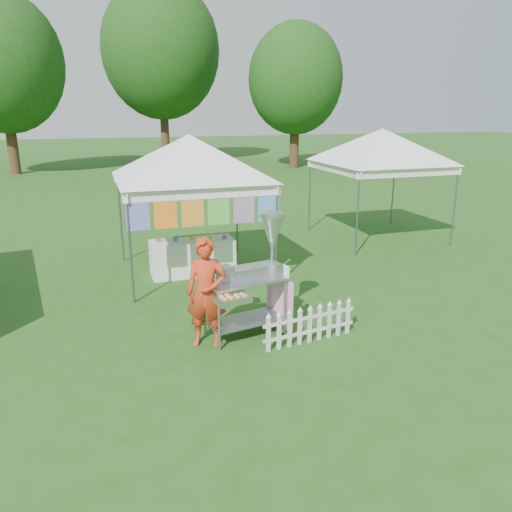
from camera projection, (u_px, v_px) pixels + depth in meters
name	position (u px, v px, depth m)	size (l,w,h in m)	color
ground	(237.00, 338.00, 7.92)	(120.00, 120.00, 0.00)	#284E16
canopy_main	(189.00, 135.00, 10.26)	(4.24, 4.24, 3.45)	#59595E
canopy_right	(382.00, 129.00, 13.27)	(4.24, 4.24, 3.45)	#59595E
tree_left	(1.00, 63.00, 26.34)	(6.40, 6.40, 9.53)	#3D2216
tree_mid	(161.00, 51.00, 32.31)	(7.60, 7.60, 11.52)	#3D2216
tree_right	(296.00, 79.00, 29.49)	(5.60, 5.60, 8.42)	#3D2216
donut_cart	(257.00, 266.00, 7.79)	(1.42, 1.19, 1.94)	gray
vendor	(206.00, 293.00, 7.48)	(0.62, 0.41, 1.70)	#BB3417
picket_fence	(310.00, 325.00, 7.70)	(1.61, 0.25, 0.56)	silver
display_table	(193.00, 257.00, 10.92)	(1.80, 0.70, 0.76)	white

